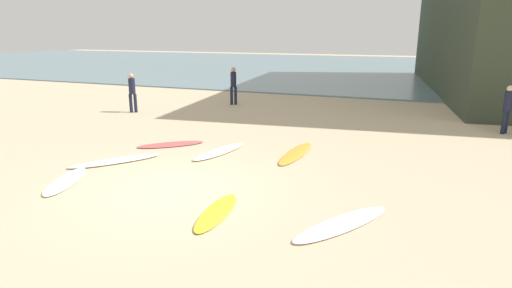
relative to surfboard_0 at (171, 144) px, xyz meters
name	(u,v)px	position (x,y,z in m)	size (l,w,h in m)	color
ground_plane	(174,189)	(2.16, -3.25, -0.03)	(120.00, 120.00, 0.00)	#C6B28E
ocean_water	(367,68)	(2.16, 31.90, 0.01)	(120.00, 40.00, 0.08)	slate
surfboard_0	(171,144)	(0.00, 0.00, 0.00)	(0.60, 2.09, 0.06)	#D95653
surfboard_1	(296,153)	(3.98, 0.48, 0.00)	(0.53, 2.56, 0.07)	#F4A332
surfboard_2	(220,151)	(1.81, -0.16, 0.01)	(0.57, 2.33, 0.08)	silver
surfboard_3	(217,212)	(3.67, -4.08, 0.00)	(0.51, 1.92, 0.06)	yellow
surfboard_4	(66,181)	(-0.50, -3.80, 0.00)	(0.58, 2.00, 0.07)	white
surfboard_5	(115,161)	(-0.45, -2.09, 0.01)	(0.53, 2.48, 0.09)	silver
surfboard_6	(342,224)	(6.08, -3.70, 0.00)	(0.56, 2.46, 0.07)	white
beachgoer_near	(507,107)	(10.11, 5.67, 0.92)	(0.38, 0.38, 1.71)	#191E33
beachgoer_mid	(132,91)	(-4.62, 4.22, 0.94)	(0.38, 0.38, 1.73)	#191E33
beachgoer_far	(233,84)	(-1.31, 7.75, 1.00)	(0.38, 0.38, 1.83)	#191E33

